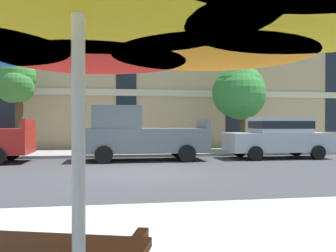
{
  "coord_description": "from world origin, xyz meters",
  "views": [
    {
      "loc": [
        -0.74,
        -10.59,
        1.51
      ],
      "look_at": [
        1.42,
        3.2,
        1.4
      ],
      "focal_mm": 37.75,
      "sensor_mm": 36.0,
      "label": 1
    }
  ],
  "objects_px": {
    "sedan_silver": "(278,136)",
    "street_tree_left": "(16,84)",
    "street_tree_middle": "(238,93)",
    "pickup_gray": "(138,135)"
  },
  "relations": [
    {
      "from": "street_tree_left",
      "to": "street_tree_middle",
      "type": "relative_size",
      "value": 1.04
    },
    {
      "from": "sedan_silver",
      "to": "pickup_gray",
      "type": "bearing_deg",
      "value": 180.0
    },
    {
      "from": "street_tree_left",
      "to": "street_tree_middle",
      "type": "xyz_separation_m",
      "value": [
        10.86,
        -0.55,
        -0.34
      ]
    },
    {
      "from": "sedan_silver",
      "to": "street_tree_left",
      "type": "bearing_deg",
      "value": 163.44
    },
    {
      "from": "sedan_silver",
      "to": "street_tree_left",
      "type": "xyz_separation_m",
      "value": [
        -11.6,
        3.45,
        2.45
      ]
    },
    {
      "from": "pickup_gray",
      "to": "sedan_silver",
      "type": "relative_size",
      "value": 1.16
    },
    {
      "from": "pickup_gray",
      "to": "street_tree_middle",
      "type": "height_order",
      "value": "street_tree_middle"
    },
    {
      "from": "street_tree_left",
      "to": "street_tree_middle",
      "type": "bearing_deg",
      "value": -2.9
    },
    {
      "from": "pickup_gray",
      "to": "street_tree_left",
      "type": "xyz_separation_m",
      "value": [
        -5.55,
        3.45,
        2.37
      ]
    },
    {
      "from": "sedan_silver",
      "to": "street_tree_left",
      "type": "height_order",
      "value": "street_tree_left"
    }
  ]
}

